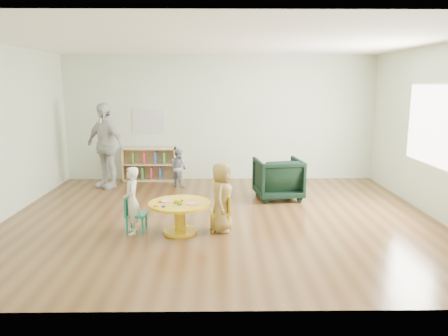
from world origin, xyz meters
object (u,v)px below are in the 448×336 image
child_right (222,197)px  toddler (179,168)px  bookshelf (149,164)px  child_left (132,201)px  adult_caretaker (105,145)px  armchair (278,178)px  activity_table (180,212)px  kid_chair_right (222,211)px  kid_chair_left (134,213)px

child_right → toddler: child_right is taller
bookshelf → child_left: size_ratio=1.21×
adult_caretaker → toddler: bearing=36.0°
bookshelf → adult_caretaker: bearing=-140.7°
bookshelf → child_left: 3.61m
bookshelf → child_right: child_right is taller
child_right → adult_caretaker: adult_caretaker is taller
armchair → adult_caretaker: (-3.51, 0.99, 0.50)m
bookshelf → child_right: (1.62, -3.51, 0.16)m
bookshelf → armchair: 3.17m
activity_table → toddler: (-0.28, 2.96, 0.09)m
adult_caretaker → kid_chair_right: bearing=-14.7°
activity_table → kid_chair_right: bearing=9.0°
toddler → bookshelf: bearing=-1.2°
kid_chair_left → kid_chair_right: 1.32m
kid_chair_left → adult_caretaker: bearing=-153.2°
activity_table → kid_chair_left: size_ratio=1.72×
adult_caretaker → bookshelf: bearing=73.8°
armchair → child_left: bearing=31.5°
child_right → adult_caretaker: size_ratio=0.58×
armchair → toddler: (-1.99, 1.03, 0.02)m
kid_chair_left → child_left: size_ratio=0.54×
activity_table → child_left: bearing=-178.5°
activity_table → bookshelf: bookshelf is taller
child_left → child_right: 1.31m
kid_chair_right → toddler: (-0.91, 2.86, 0.11)m
kid_chair_right → child_left: child_left is taller
activity_table → kid_chair_left: bearing=176.3°
kid_chair_left → kid_chair_right: (1.31, 0.06, 0.01)m
armchair → child_left: 3.10m
child_right → toddler: 3.03m
activity_table → bookshelf: size_ratio=0.77×
armchair → child_left: child_left is taller
kid_chair_left → armchair: (2.39, 1.89, 0.11)m
kid_chair_right → adult_caretaker: size_ratio=0.31×
bookshelf → toddler: size_ratio=1.47×
activity_table → child_left: child_left is taller
toddler → kid_chair_left: bearing=121.1°
bookshelf → child_right: 3.87m
kid_chair_right → armchair: (1.08, 1.83, 0.10)m
child_right → adult_caretaker: bearing=50.9°
kid_chair_right → toddler: bearing=11.6°
activity_table → kid_chair_left: kid_chair_left is taller
kid_chair_left → adult_caretaker: size_ratio=0.30×
kid_chair_left → child_right: child_right is taller
child_right → adult_caretaker: 3.76m
kid_chair_right → child_left: bearing=89.0°
bookshelf → adult_caretaker: 1.16m
toddler → adult_caretaker: adult_caretaker is taller
activity_table → armchair: 2.58m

